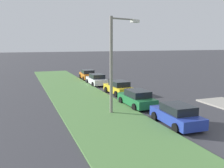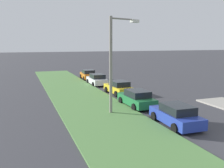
# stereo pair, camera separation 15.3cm
# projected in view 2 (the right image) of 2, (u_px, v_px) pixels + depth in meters

# --- Properties ---
(grass_median) EXTENTS (60.00, 6.00, 0.12)m
(grass_median) POSITION_uv_depth(u_px,v_px,m) (96.00, 110.00, 20.48)
(grass_median) COLOR #517F42
(grass_median) RESTS_ON ground
(parked_car_blue) EXTENTS (4.36, 2.13, 1.47)m
(parked_car_blue) POSITION_uv_depth(u_px,v_px,m) (176.00, 115.00, 16.77)
(parked_car_blue) COLOR #23389E
(parked_car_blue) RESTS_ON ground
(parked_car_green) EXTENTS (4.35, 2.11, 1.47)m
(parked_car_green) POSITION_uv_depth(u_px,v_px,m) (137.00, 98.00, 21.79)
(parked_car_green) COLOR #1E6B38
(parked_car_green) RESTS_ON ground
(parked_car_yellow) EXTENTS (4.39, 2.20, 1.47)m
(parked_car_yellow) POSITION_uv_depth(u_px,v_px,m) (119.00, 88.00, 27.11)
(parked_car_yellow) COLOR gold
(parked_car_yellow) RESTS_ON ground
(parked_car_white) EXTENTS (4.31, 2.03, 1.47)m
(parked_car_white) POSITION_uv_depth(u_px,v_px,m) (97.00, 80.00, 33.07)
(parked_car_white) COLOR silver
(parked_car_white) RESTS_ON ground
(parked_car_orange) EXTENTS (4.39, 2.20, 1.47)m
(parked_car_orange) POSITION_uv_depth(u_px,v_px,m) (88.00, 75.00, 38.27)
(parked_car_orange) COLOR orange
(parked_car_orange) RESTS_ON ground
(streetlight) EXTENTS (1.10, 2.80, 7.50)m
(streetlight) POSITION_uv_depth(u_px,v_px,m) (114.00, 58.00, 19.13)
(streetlight) COLOR gray
(streetlight) RESTS_ON ground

